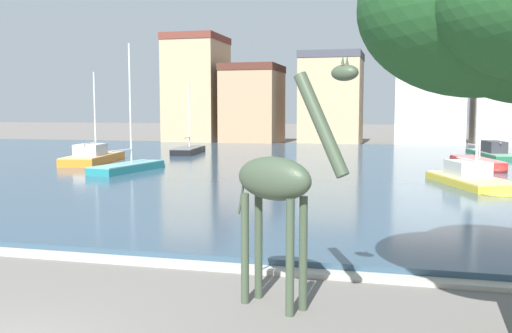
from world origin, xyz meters
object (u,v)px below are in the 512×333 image
Objects in this scene: sailboat_black at (190,151)px; giraffe_statue at (280,184)px; sailboat_yellow at (475,182)px; sailboat_green at (489,153)px; sailboat_orange at (96,158)px; sailboat_teal at (133,168)px; sailboat_red at (480,165)px.

giraffe_statue is at bearing -66.53° from sailboat_black.
sailboat_green is (3.43, 20.05, 0.01)m from sailboat_yellow.
sailboat_orange reaches higher than giraffe_statue.
sailboat_yellow is at bearing -99.70° from sailboat_green.
sailboat_teal is at bearing 122.95° from giraffe_statue.
sailboat_green is (24.58, 3.56, 0.06)m from sailboat_black.
sailboat_orange is at bearing -155.09° from sailboat_green.
sailboat_orange is 1.16× the size of sailboat_red.
sailboat_red reaches higher than sailboat_black.
sailboat_black is 14.13m from sailboat_teal.
sailboat_red is (7.37, 28.31, -2.12)m from giraffe_statue.
giraffe_statue is 19.60m from sailboat_yellow.
sailboat_red reaches higher than giraffe_statue.
sailboat_teal reaches higher than sailboat_yellow.
sailboat_yellow reaches higher than sailboat_black.
sailboat_teal is (-22.98, -17.60, -0.07)m from sailboat_green.
giraffe_statue is at bearing -53.74° from sailboat_orange.
sailboat_yellow is 20.34m from sailboat_green.
sailboat_red reaches higher than sailboat_orange.
sailboat_black is 26.82m from sailboat_yellow.
sailboat_black is 0.82× the size of sailboat_teal.
sailboat_yellow is 0.77× the size of sailboat_green.
sailboat_orange is 30.99m from sailboat_green.
sailboat_orange is 26.26m from sailboat_red.
sailboat_teal reaches higher than sailboat_black.
sailboat_red reaches higher than sailboat_green.
sailboat_teal is at bearing -41.55° from sailboat_orange.
sailboat_black is at bearing 69.61° from sailboat_orange.
sailboat_black is 0.80× the size of sailboat_orange.
sailboat_red is at bearing 75.42° from giraffe_statue.
sailboat_red is at bearing 19.16° from sailboat_teal.
giraffe_statue is 31.76m from sailboat_orange.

